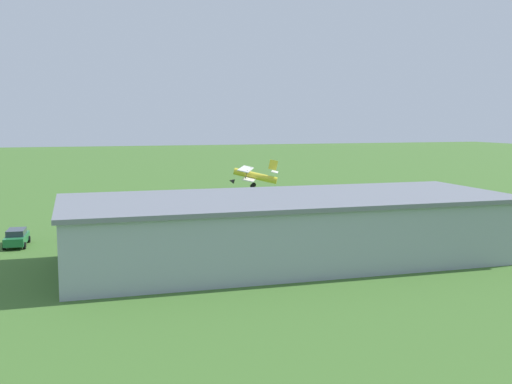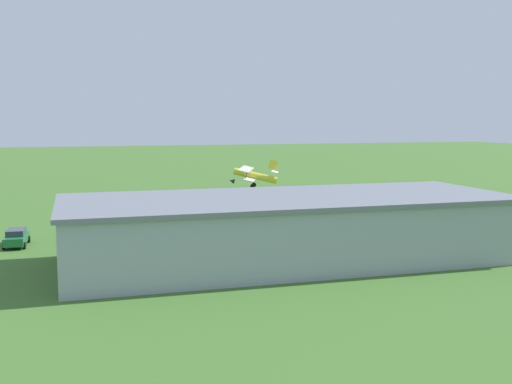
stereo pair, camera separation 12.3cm
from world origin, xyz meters
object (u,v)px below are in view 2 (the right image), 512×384
Objects in this scene: biplane at (253,175)px; car_green at (16,237)px; hangar at (289,228)px; person_at_fence_line at (97,223)px; person_near_hangar_door at (380,219)px; car_black at (85,230)px.

biplane is 1.74× the size of car_green.
person_at_fence_line is (14.92, -19.42, -1.99)m from hangar.
biplane is at bearing -150.12° from person_at_fence_line.
biplane is at bearing -147.25° from car_green.
hangar is at bearing 39.08° from person_near_hangar_door.
car_green is 38.20m from person_near_hangar_door.
person_near_hangar_door reaches higher than car_black.
biplane is (-6.50, -31.73, 1.57)m from hangar.
hangar is 24.69× the size of person_at_fence_line.
person_near_hangar_door is at bearing 115.45° from biplane.
person_near_hangar_door is (-30.51, 6.77, 0.07)m from person_at_fence_line.
hangar is at bearing 137.17° from car_black.
person_at_fence_line is at bearing -52.46° from hangar.
biplane reaches higher than car_green.
person_at_fence_line is 0.93× the size of person_near_hangar_door.
biplane reaches higher than person_at_fence_line.
person_near_hangar_door is at bearing 179.47° from car_green.
hangar is 24.57m from person_at_fence_line.
car_black is 32.02m from person_near_hangar_door.
person_at_fence_line is 31.25m from person_near_hangar_door.
car_green is 2.86× the size of person_near_hangar_door.
hangar is 8.00× the size of car_green.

